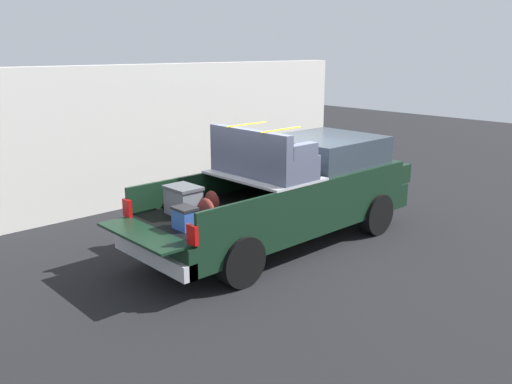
% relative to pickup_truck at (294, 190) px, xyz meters
% --- Properties ---
extents(ground_plane, '(40.00, 40.00, 0.00)m').
position_rel_pickup_truck_xyz_m(ground_plane, '(-0.36, -0.00, -0.96)').
color(ground_plane, black).
extents(pickup_truck, '(6.05, 2.06, 2.23)m').
position_rel_pickup_truck_xyz_m(pickup_truck, '(0.00, 0.00, 0.00)').
color(pickup_truck, black).
rests_on(pickup_truck, ground_plane).
extents(building_facade, '(11.25, 0.36, 3.17)m').
position_rel_pickup_truck_xyz_m(building_facade, '(-0.05, 4.17, 0.63)').
color(building_facade, silver).
rests_on(building_facade, ground_plane).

